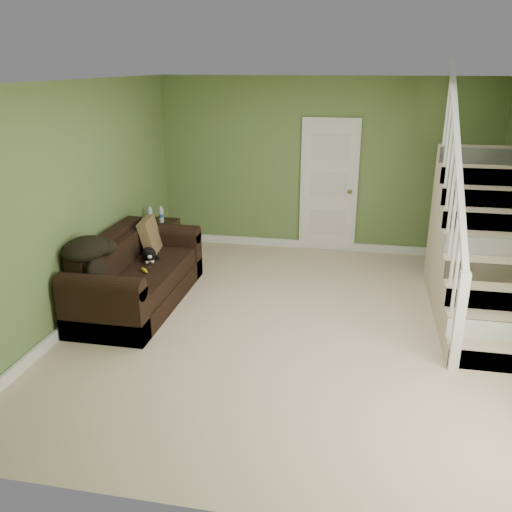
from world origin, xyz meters
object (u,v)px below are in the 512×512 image
at_px(sofa, 136,278).
at_px(side_table, 159,241).
at_px(cat, 148,255).
at_px(banana, 144,270).

height_order(sofa, side_table, sofa).
height_order(cat, banana, cat).
distance_m(cat, banana, 0.38).
relative_size(side_table, banana, 5.12).
xyz_separation_m(sofa, cat, (0.08, 0.23, 0.22)).
relative_size(side_table, cat, 1.86).
xyz_separation_m(side_table, banana, (0.43, -1.57, 0.17)).
distance_m(sofa, side_table, 1.46).
bearing_deg(sofa, side_table, 99.95).
relative_size(sofa, side_table, 2.57).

